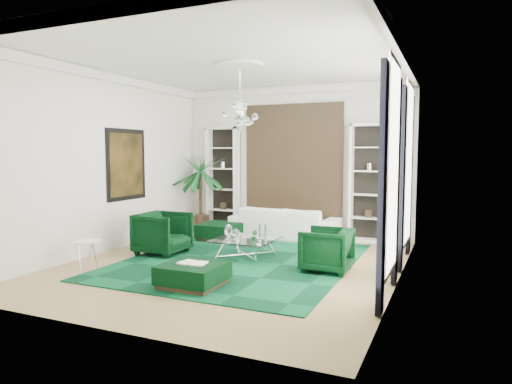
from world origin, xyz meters
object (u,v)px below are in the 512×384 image
at_px(ottoman_front, 193,275).
at_px(side_table, 88,255).
at_px(armchair_right, 327,250).
at_px(palm, 200,182).
at_px(sofa, 285,223).
at_px(coffee_table, 246,248).
at_px(ottoman_side, 220,232).
at_px(armchair_left, 163,233).

relative_size(ottoman_front, side_table, 1.83).
bearing_deg(armchair_right, palm, -123.22).
distance_m(sofa, side_table, 4.77).
bearing_deg(coffee_table, sofa, 90.00).
bearing_deg(ottoman_front, ottoman_side, 111.52).
relative_size(armchair_left, armchair_right, 1.13).
xyz_separation_m(armchair_left, armchair_right, (3.50, 0.00, -0.05)).
bearing_deg(ottoman_side, armchair_right, -30.14).
bearing_deg(armchair_right, armchair_left, -90.00).
relative_size(sofa, armchair_left, 2.73).
relative_size(sofa, ottoman_side, 2.86).
relative_size(armchair_left, palm, 0.36).
xyz_separation_m(coffee_table, palm, (-2.45, 2.40, 1.13)).
distance_m(sofa, palm, 2.63).
height_order(coffee_table, side_table, side_table).
distance_m(armchair_left, coffee_table, 1.80).
distance_m(coffee_table, ottoman_side, 1.98).
xyz_separation_m(armchair_right, palm, (-4.20, 2.75, 0.94)).
xyz_separation_m(ottoman_front, side_table, (-2.40, 0.25, 0.06)).
distance_m(side_table, palm, 4.39).
xyz_separation_m(sofa, coffee_table, (0.00, -2.30, -0.19)).
bearing_deg(armchair_right, side_table, -69.90).
bearing_deg(palm, sofa, -2.34).
height_order(armchair_left, coffee_table, armchair_left).
bearing_deg(side_table, sofa, 60.48).
distance_m(armchair_left, ottoman_side, 1.86).
height_order(armchair_left, ottoman_front, armchair_left).
distance_m(armchair_left, side_table, 1.63).
xyz_separation_m(ottoman_side, palm, (-1.10, 0.95, 1.12)).
distance_m(sofa, ottoman_front, 4.40).
distance_m(armchair_left, armchair_right, 3.50).
distance_m(coffee_table, ottoman_front, 2.10).
bearing_deg(armchair_left, sofa, -33.44).
bearing_deg(palm, coffee_table, -44.41).
relative_size(armchair_right, ottoman_side, 0.93).
height_order(armchair_right, ottoman_front, armchair_right).
bearing_deg(armchair_left, ottoman_front, -134.19).
xyz_separation_m(sofa, ottoman_front, (0.05, -4.40, -0.20)).
height_order(ottoman_side, ottoman_front, ottoman_side).
height_order(sofa, ottoman_side, sofa).
bearing_deg(coffee_table, armchair_right, -11.31).
bearing_deg(ottoman_front, side_table, 174.05).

